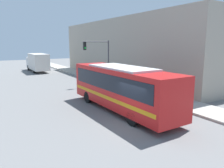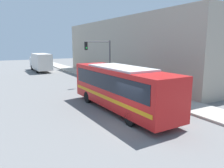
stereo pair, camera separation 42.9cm
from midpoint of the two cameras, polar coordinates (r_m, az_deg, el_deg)
ground_plane at (r=13.35m, az=6.68°, el=-10.70°), size 120.00×120.00×0.00m
sidewalk at (r=33.16m, az=-5.58°, el=2.26°), size 2.76×70.00×0.16m
building_facade at (r=31.50m, az=4.67°, el=9.03°), size 6.00×30.12×8.03m
city_bus at (r=15.65m, az=3.01°, el=-0.43°), size 2.80×10.38×3.22m
delivery_truck at (r=40.22m, az=-17.88°, el=5.56°), size 2.36×8.25×3.11m
fire_hydrant at (r=19.10m, az=12.44°, el=-2.75°), size 0.21×0.28×0.70m
traffic_light_pole at (r=25.25m, az=-2.39°, el=7.79°), size 3.28×0.35×5.00m
parking_meter at (r=23.76m, az=2.68°, el=1.41°), size 0.14×0.14×1.32m
pedestrian_near_corner at (r=24.68m, az=3.55°, el=1.73°), size 0.34×0.34×1.74m
pedestrian_mid_block at (r=22.29m, az=9.07°, el=0.73°), size 0.34×0.34×1.78m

